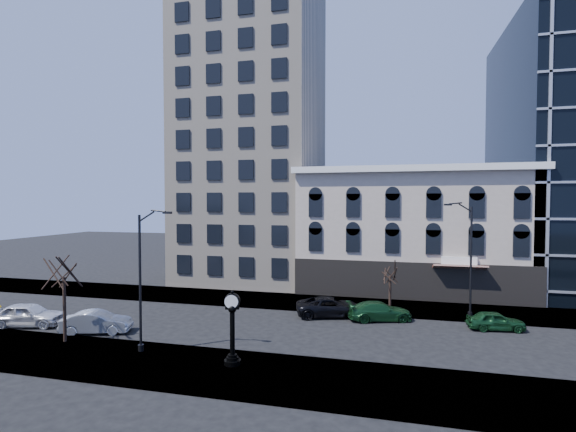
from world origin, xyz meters
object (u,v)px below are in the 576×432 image
(street_clock, at_px, (232,331))
(car_near_b, at_px, (97,322))
(street_lamp_near, at_px, (149,243))
(car_near_a, at_px, (28,315))

(street_clock, xyz_separation_m, car_near_b, (-11.39, 3.24, -1.23))
(street_lamp_near, bearing_deg, car_near_a, 168.34)
(car_near_a, bearing_deg, street_lamp_near, -118.63)
(street_clock, bearing_deg, street_lamp_near, 158.83)
(street_clock, height_order, car_near_a, street_clock)
(car_near_a, distance_m, car_near_b, 5.97)
(street_clock, distance_m, car_near_a, 17.71)
(street_clock, bearing_deg, car_near_a, 154.03)
(street_clock, height_order, car_near_b, street_clock)
(street_clock, distance_m, car_near_b, 11.90)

